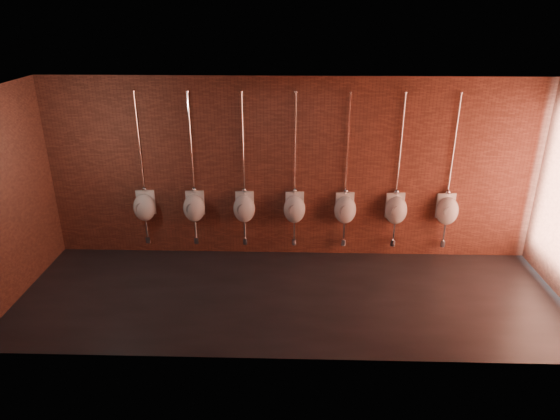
{
  "coord_description": "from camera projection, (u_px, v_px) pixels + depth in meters",
  "views": [
    {
      "loc": [
        0.05,
        -6.75,
        4.3
      ],
      "look_at": [
        -0.18,
        0.9,
        1.1
      ],
      "focal_mm": 32.0,
      "sensor_mm": 36.0,
      "label": 1
    }
  ],
  "objects": [
    {
      "name": "room_shell",
      "position": [
        291.0,
        175.0,
        7.1
      ],
      "size": [
        8.54,
        3.04,
        3.22
      ],
      "color": "black",
      "rests_on": "ground"
    },
    {
      "name": "urinal_6",
      "position": [
        447.0,
        210.0,
        8.7
      ],
      "size": [
        0.43,
        0.38,
        2.72
      ],
      "color": "white",
      "rests_on": "ground"
    },
    {
      "name": "urinal_1",
      "position": [
        194.0,
        207.0,
        8.82
      ],
      "size": [
        0.43,
        0.38,
        2.72
      ],
      "color": "white",
      "rests_on": "ground"
    },
    {
      "name": "urinal_3",
      "position": [
        294.0,
        208.0,
        8.77
      ],
      "size": [
        0.43,
        0.38,
        2.72
      ],
      "color": "white",
      "rests_on": "ground"
    },
    {
      "name": "urinal_0",
      "position": [
        144.0,
        207.0,
        8.85
      ],
      "size": [
        0.43,
        0.38,
        2.72
      ],
      "color": "white",
      "rests_on": "ground"
    },
    {
      "name": "urinal_4",
      "position": [
        345.0,
        209.0,
        8.75
      ],
      "size": [
        0.43,
        0.38,
        2.72
      ],
      "color": "white",
      "rests_on": "ground"
    },
    {
      "name": "urinal_2",
      "position": [
        244.0,
        208.0,
        8.8
      ],
      "size": [
        0.43,
        0.38,
        2.72
      ],
      "color": "white",
      "rests_on": "ground"
    },
    {
      "name": "ground",
      "position": [
        290.0,
        296.0,
        7.88
      ],
      "size": [
        8.5,
        8.5,
        0.0
      ],
      "primitive_type": "plane",
      "color": "black",
      "rests_on": "ground"
    },
    {
      "name": "urinal_5",
      "position": [
        396.0,
        209.0,
        8.72
      ],
      "size": [
        0.43,
        0.38,
        2.72
      ],
      "color": "white",
      "rests_on": "ground"
    }
  ]
}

